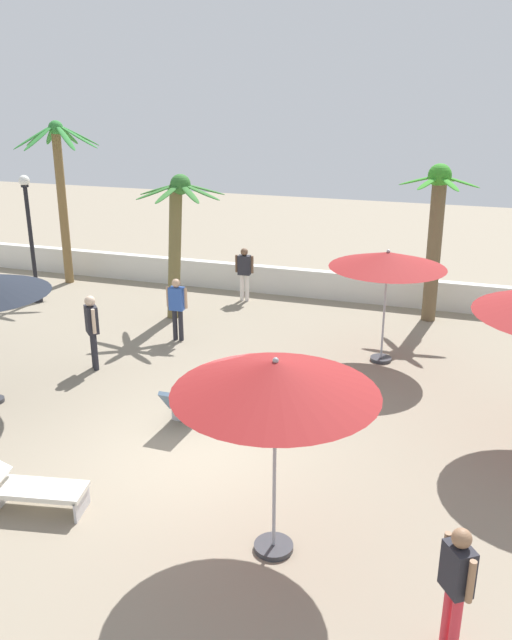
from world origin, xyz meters
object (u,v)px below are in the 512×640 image
object	(u,v)px
lounge_chair_2	(25,485)
guest_2	(92,325)
palm_tree_0	(436,225)
guest_1	(244,269)
palm_tree_1	(177,227)
guest_0	(177,304)
guest_3	(457,578)
lamp_post_1	(30,234)
patio_umbrella_2	(275,379)
lounge_chair_0	(193,395)
patio_umbrella_4	(388,261)
palm_tree_2	(60,181)

from	to	relation	value
lounge_chair_2	guest_2	size ratio (longest dim) A/B	1.11
palm_tree_0	guest_1	size ratio (longest dim) A/B	2.63
palm_tree_1	guest_0	size ratio (longest dim) A/B	2.45
guest_3	lamp_post_1	bearing A→B (deg)	142.69
patio_umbrella_2	lamp_post_1	bearing A→B (deg)	139.75
guest_2	lounge_chair_0	bearing A→B (deg)	-23.09
patio_umbrella_4	lounge_chair_0	size ratio (longest dim) A/B	1.41
patio_umbrella_4	guest_2	bearing A→B (deg)	-157.56
palm_tree_1	patio_umbrella_2	bearing A→B (deg)	-57.93
palm_tree_0	guest_0	xyz separation A→B (m)	(-5.88, -3.59, -1.66)
palm_tree_1	lounge_chair_0	xyz separation A→B (m)	(2.61, -5.07, -2.16)
patio_umbrella_4	lamp_post_1	xyz separation A→B (m)	(-10.40, 1.25, -0.37)
guest_0	lounge_chair_2	bearing A→B (deg)	-83.83
patio_umbrella_4	guest_1	xyz separation A→B (m)	(-4.56, 3.29, -1.45)
patio_umbrella_2	lounge_chair_2	xyz separation A→B (m)	(-3.85, -0.29, -2.21)
palm_tree_0	guest_1	bearing A→B (deg)	179.95
lamp_post_1	patio_umbrella_2	bearing A→B (deg)	-40.25
guest_0	guest_3	distance (m)	10.55
lounge_chair_2	palm_tree_1	bearing A→B (deg)	99.33
lounge_chair_2	guest_1	size ratio (longest dim) A/B	1.19
palm_tree_0	lamp_post_1	bearing A→B (deg)	-169.69
palm_tree_0	lamp_post_1	xyz separation A→B (m)	(-11.20, -2.04, -0.58)
palm_tree_0	palm_tree_1	world-z (taller)	palm_tree_0
lounge_chair_2	guest_0	distance (m)	7.23
palm_tree_1	guest_0	xyz separation A→B (m)	(0.66, -1.56, -1.57)
patio_umbrella_4	lamp_post_1	distance (m)	10.48
patio_umbrella_4	palm_tree_2	size ratio (longest dim) A/B	0.52
lamp_post_1	palm_tree_1	bearing A→B (deg)	0.16
patio_umbrella_2	patio_umbrella_4	world-z (taller)	patio_umbrella_2
patio_umbrella_4	patio_umbrella_2	bearing A→B (deg)	-93.61
lounge_chair_0	guest_0	distance (m)	4.05
palm_tree_2	patio_umbrella_4	bearing A→B (deg)	-17.38
palm_tree_0	guest_1	distance (m)	5.61
guest_0	guest_3	world-z (taller)	guest_3
patio_umbrella_4	palm_tree_2	world-z (taller)	palm_tree_2
patio_umbrella_2	guest_3	xyz separation A→B (m)	(2.40, -0.99, -1.63)
palm_tree_2	palm_tree_0	bearing A→B (deg)	-0.23
palm_tree_1	palm_tree_2	world-z (taller)	palm_tree_2
patio_umbrella_4	palm_tree_0	xyz separation A→B (m)	(0.80, 3.29, 0.21)
lamp_post_1	lounge_chair_0	xyz separation A→B (m)	(7.27, -5.05, -1.67)
patio_umbrella_4	palm_tree_1	distance (m)	5.88
guest_1	guest_3	size ratio (longest dim) A/B	0.99
patio_umbrella_4	lounge_chair_2	bearing A→B (deg)	-119.99
palm_tree_0	guest_0	bearing A→B (deg)	-148.59
guest_1	guest_0	bearing A→B (deg)	-98.21
guest_0	guest_2	world-z (taller)	guest_2
palm_tree_0	lounge_chair_2	size ratio (longest dim) A/B	2.20
palm_tree_1	lounge_chair_2	xyz separation A→B (m)	(1.43, -8.73, -2.14)
patio_umbrella_2	guest_0	bearing A→B (deg)	123.95
palm_tree_1	guest_0	distance (m)	2.31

